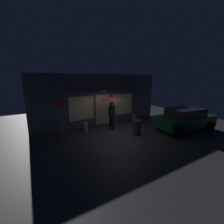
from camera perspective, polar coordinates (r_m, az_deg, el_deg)
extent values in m
plane|color=#2D2D33|center=(9.58, 2.69, -7.84)|extent=(18.00, 18.00, 0.00)
cube|color=#4C4C56|center=(11.11, -3.99, 4.65)|extent=(9.69, 0.30, 3.63)
cube|color=#F9D199|center=(11.08, -3.54, 0.89)|extent=(1.10, 0.04, 2.20)
cube|color=#F9D199|center=(10.41, -11.28, 1.31)|extent=(1.76, 0.04, 1.60)
cube|color=#F9D199|center=(11.94, 3.98, 2.96)|extent=(1.76, 0.04, 1.60)
cube|color=white|center=(10.82, -3.43, 7.84)|extent=(0.36, 0.16, 0.12)
cylinder|color=black|center=(10.12, -0.60, -4.11)|extent=(0.15, 0.15, 0.87)
cylinder|color=black|center=(10.02, 0.37, -4.28)|extent=(0.15, 0.15, 0.87)
cube|color=black|center=(9.88, -0.12, 0.16)|extent=(0.52, 0.42, 0.70)
cube|color=silver|center=(10.00, -0.17, 0.32)|extent=(0.13, 0.08, 0.56)
cube|color=#B28C19|center=(10.01, -0.17, 0.21)|extent=(0.06, 0.04, 0.45)
sphere|color=tan|center=(9.78, -0.12, 3.02)|extent=(0.24, 0.24, 0.24)
cylinder|color=slate|center=(9.78, -0.12, 2.91)|extent=(0.02, 0.02, 0.89)
cone|color=#4C0C0C|center=(9.73, -0.12, 4.97)|extent=(1.26, 1.26, 0.19)
cube|color=#0C3F1E|center=(11.00, 25.44, -3.00)|extent=(3.99, 2.21, 0.70)
cube|color=black|center=(10.87, 25.73, 0.01)|extent=(2.30, 1.80, 0.49)
cylinder|color=black|center=(12.58, 26.13, -2.62)|extent=(0.66, 0.30, 0.64)
cylinder|color=black|center=(11.60, 32.79, -4.58)|extent=(0.66, 0.30, 0.64)
cylinder|color=black|center=(10.76, 17.21, -4.31)|extent=(0.66, 0.30, 0.64)
cylinder|color=black|center=(9.58, 24.19, -6.94)|extent=(0.66, 0.30, 0.64)
cylinder|color=#595B60|center=(8.61, -18.48, -2.65)|extent=(0.07, 0.07, 2.35)
cube|color=red|center=(8.41, -18.88, 3.42)|extent=(0.40, 0.02, 0.30)
cylinder|color=#B2A899|center=(10.00, -9.88, -5.43)|extent=(0.24, 0.24, 0.56)
cylinder|color=slate|center=(11.80, 8.14, -2.40)|extent=(0.22, 0.22, 0.64)
cylinder|color=#473823|center=(9.33, 9.33, -5.90)|extent=(0.46, 0.46, 0.82)
cylinder|color=black|center=(9.20, 9.43, -3.30)|extent=(0.48, 0.48, 0.06)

